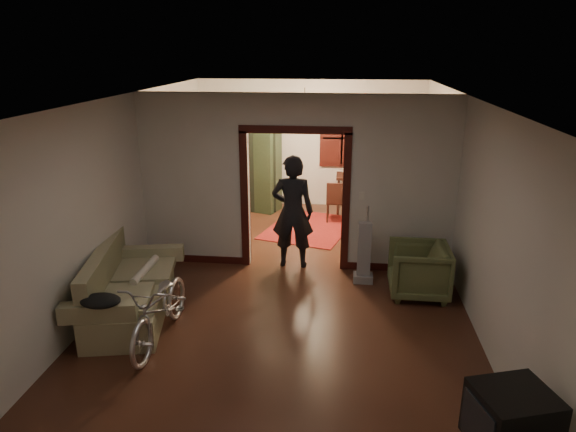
# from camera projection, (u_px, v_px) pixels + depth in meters

# --- Properties ---
(floor) EXTENTS (5.00, 8.50, 0.01)m
(floor) POSITION_uv_depth(u_px,v_px,m) (290.00, 284.00, 7.85)
(floor) COLOR black
(floor) RESTS_ON ground
(ceiling) EXTENTS (5.00, 8.50, 0.01)m
(ceiling) POSITION_uv_depth(u_px,v_px,m) (290.00, 98.00, 6.97)
(ceiling) COLOR white
(ceiling) RESTS_ON floor
(wall_back) EXTENTS (5.00, 0.02, 2.80)m
(wall_back) POSITION_uv_depth(u_px,v_px,m) (310.00, 144.00, 11.42)
(wall_back) COLOR beige
(wall_back) RESTS_ON floor
(wall_left) EXTENTS (0.02, 8.50, 2.80)m
(wall_left) POSITION_uv_depth(u_px,v_px,m) (124.00, 191.00, 7.67)
(wall_left) COLOR beige
(wall_left) RESTS_ON floor
(wall_right) EXTENTS (0.02, 8.50, 2.80)m
(wall_right) POSITION_uv_depth(u_px,v_px,m) (468.00, 202.00, 7.15)
(wall_right) COLOR beige
(wall_right) RESTS_ON floor
(partition_wall) EXTENTS (5.00, 0.14, 2.80)m
(partition_wall) POSITION_uv_depth(u_px,v_px,m) (295.00, 183.00, 8.12)
(partition_wall) COLOR beige
(partition_wall) RESTS_ON floor
(door_casing) EXTENTS (1.74, 0.20, 2.32)m
(door_casing) POSITION_uv_depth(u_px,v_px,m) (295.00, 202.00, 8.21)
(door_casing) COLOR black
(door_casing) RESTS_ON floor
(far_window) EXTENTS (0.98, 0.06, 1.28)m
(far_window) POSITION_uv_depth(u_px,v_px,m) (342.00, 138.00, 11.27)
(far_window) COLOR black
(far_window) RESTS_ON wall_back
(chandelier) EXTENTS (0.24, 0.24, 0.24)m
(chandelier) POSITION_uv_depth(u_px,v_px,m) (305.00, 110.00, 9.48)
(chandelier) COLOR #FFE0A5
(chandelier) RESTS_ON ceiling
(light_switch) EXTENTS (0.08, 0.01, 0.12)m
(light_switch) POSITION_uv_depth(u_px,v_px,m) (362.00, 196.00, 7.99)
(light_switch) COLOR silver
(light_switch) RESTS_ON partition_wall
(sofa) EXTENTS (1.26, 2.11, 0.91)m
(sofa) POSITION_uv_depth(u_px,v_px,m) (130.00, 284.00, 6.83)
(sofa) COLOR #797751
(sofa) RESTS_ON floor
(rolled_paper) EXTENTS (0.10, 0.84, 0.10)m
(rolled_paper) POSITION_uv_depth(u_px,v_px,m) (145.00, 270.00, 7.08)
(rolled_paper) COLOR beige
(rolled_paper) RESTS_ON sofa
(jacket) EXTENTS (0.47, 0.35, 0.14)m
(jacket) POSITION_uv_depth(u_px,v_px,m) (100.00, 301.00, 5.89)
(jacket) COLOR black
(jacket) RESTS_ON sofa
(bicycle) EXTENTS (0.63, 1.69, 0.88)m
(bicycle) POSITION_uv_depth(u_px,v_px,m) (160.00, 308.00, 6.23)
(bicycle) COLOR silver
(bicycle) RESTS_ON floor
(armchair) EXTENTS (0.85, 0.83, 0.77)m
(armchair) POSITION_uv_depth(u_px,v_px,m) (418.00, 270.00, 7.41)
(armchair) COLOR #535C34
(armchair) RESTS_ON floor
(crt_tv) EXTENTS (0.70, 0.66, 0.49)m
(crt_tv) POSITION_uv_depth(u_px,v_px,m) (512.00, 419.00, 3.94)
(crt_tv) COLOR black
(crt_tv) RESTS_ON tv_stand
(vacuum) EXTENTS (0.30, 0.24, 0.97)m
(vacuum) POSITION_uv_depth(u_px,v_px,m) (364.00, 252.00, 7.80)
(vacuum) COLOR gray
(vacuum) RESTS_ON floor
(person) EXTENTS (0.68, 0.45, 1.86)m
(person) POSITION_uv_depth(u_px,v_px,m) (293.00, 212.00, 8.26)
(person) COLOR black
(person) RESTS_ON floor
(oriental_rug) EXTENTS (1.98, 2.31, 0.02)m
(oriental_rug) POSITION_uv_depth(u_px,v_px,m) (309.00, 228.00, 10.29)
(oriental_rug) COLOR maroon
(oriental_rug) RESTS_ON floor
(locker) EXTENTS (1.12, 0.85, 2.00)m
(locker) POSITION_uv_depth(u_px,v_px,m) (256.00, 165.00, 11.21)
(locker) COLOR #212E1C
(locker) RESTS_ON floor
(globe) EXTENTS (0.28, 0.28, 0.28)m
(globe) POSITION_uv_depth(u_px,v_px,m) (255.00, 122.00, 10.91)
(globe) COLOR #1E5972
(globe) RESTS_ON locker
(desk) EXTENTS (1.19, 0.81, 0.81)m
(desk) POSITION_uv_depth(u_px,v_px,m) (361.00, 194.00, 11.17)
(desk) COLOR black
(desk) RESTS_ON floor
(desk_chair) EXTENTS (0.43, 0.43, 0.86)m
(desk_chair) POSITION_uv_depth(u_px,v_px,m) (336.00, 201.00, 10.58)
(desk_chair) COLOR black
(desk_chair) RESTS_ON floor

